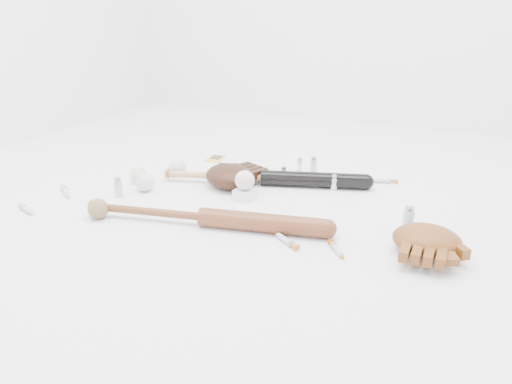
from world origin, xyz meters
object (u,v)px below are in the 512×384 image
at_px(pedestal, 245,194).
at_px(bat_dark, 264,178).
at_px(bat_wood, 203,217).
at_px(glove_dark, 230,176).

bearing_deg(pedestal, bat_dark, 88.94).
height_order(bat_wood, glove_dark, glove_dark).
xyz_separation_m(glove_dark, pedestal, (0.11, -0.09, -0.03)).
height_order(bat_dark, bat_wood, same).
bearing_deg(bat_dark, pedestal, -108.67).
height_order(bat_dark, glove_dark, glove_dark).
bearing_deg(bat_wood, pedestal, 73.61).
relative_size(bat_wood, glove_dark, 3.42).
distance_m(bat_wood, glove_dark, 0.38).
xyz_separation_m(bat_wood, pedestal, (0.02, 0.28, -0.01)).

